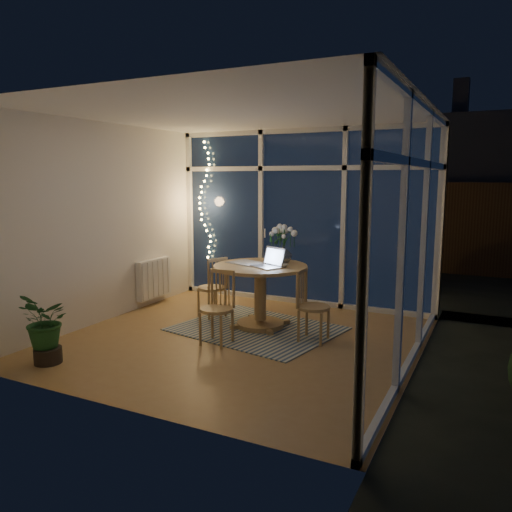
% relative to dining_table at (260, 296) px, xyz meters
% --- Properties ---
extents(floor, '(4.00, 4.00, 0.00)m').
position_rel_dining_table_xyz_m(floor, '(0.00, -0.56, -0.40)').
color(floor, '#9C7444').
rests_on(floor, ground).
extents(ceiling, '(4.00, 4.00, 0.00)m').
position_rel_dining_table_xyz_m(ceiling, '(0.00, -0.56, 2.20)').
color(ceiling, silver).
rests_on(ceiling, wall_back).
extents(wall_back, '(4.00, 0.04, 2.60)m').
position_rel_dining_table_xyz_m(wall_back, '(0.00, 1.44, 0.90)').
color(wall_back, silver).
rests_on(wall_back, floor).
extents(wall_front, '(4.00, 0.04, 2.60)m').
position_rel_dining_table_xyz_m(wall_front, '(0.00, -2.56, 0.90)').
color(wall_front, silver).
rests_on(wall_front, floor).
extents(wall_left, '(0.04, 4.00, 2.60)m').
position_rel_dining_table_xyz_m(wall_left, '(-2.00, -0.56, 0.90)').
color(wall_left, silver).
rests_on(wall_left, floor).
extents(wall_right, '(0.04, 4.00, 2.60)m').
position_rel_dining_table_xyz_m(wall_right, '(2.00, -0.56, 0.90)').
color(wall_right, silver).
rests_on(wall_right, floor).
extents(window_wall_back, '(4.00, 0.10, 2.60)m').
position_rel_dining_table_xyz_m(window_wall_back, '(0.00, 1.40, 0.90)').
color(window_wall_back, silver).
rests_on(window_wall_back, floor).
extents(window_wall_right, '(0.10, 4.00, 2.60)m').
position_rel_dining_table_xyz_m(window_wall_right, '(1.96, -0.56, 0.90)').
color(window_wall_right, silver).
rests_on(window_wall_right, floor).
extents(radiator, '(0.10, 0.70, 0.58)m').
position_rel_dining_table_xyz_m(radiator, '(-1.94, 0.34, -0.00)').
color(radiator, white).
rests_on(radiator, wall_left).
extents(fairy_lights, '(0.24, 0.10, 1.85)m').
position_rel_dining_table_xyz_m(fairy_lights, '(-1.65, 1.32, 1.12)').
color(fairy_lights, '#E8C65D').
rests_on(fairy_lights, window_wall_back).
extents(garden_patio, '(12.00, 6.00, 0.10)m').
position_rel_dining_table_xyz_m(garden_patio, '(0.50, 4.44, -0.46)').
color(garden_patio, black).
rests_on(garden_patio, ground).
extents(garden_fence, '(11.00, 0.08, 1.80)m').
position_rel_dining_table_xyz_m(garden_fence, '(0.00, 4.94, 0.50)').
color(garden_fence, '#3D2616').
rests_on(garden_fence, ground).
extents(neighbour_roof, '(7.00, 3.00, 2.20)m').
position_rel_dining_table_xyz_m(neighbour_roof, '(0.30, 7.94, 1.80)').
color(neighbour_roof, '#373942').
rests_on(neighbour_roof, ground).
extents(garden_shrubs, '(0.90, 0.90, 0.90)m').
position_rel_dining_table_xyz_m(garden_shrubs, '(-0.80, 2.84, 0.05)').
color(garden_shrubs, black).
rests_on(garden_shrubs, ground).
extents(rug, '(2.15, 1.85, 0.01)m').
position_rel_dining_table_xyz_m(rug, '(0.00, -0.10, -0.40)').
color(rug, beige).
rests_on(rug, floor).
extents(dining_table, '(1.38, 1.38, 0.81)m').
position_rel_dining_table_xyz_m(dining_table, '(0.00, 0.00, 0.00)').
color(dining_table, '#A5814A').
rests_on(dining_table, floor).
extents(chair_left, '(0.53, 0.53, 0.85)m').
position_rel_dining_table_xyz_m(chair_left, '(-0.81, 0.15, 0.02)').
color(chair_left, '#A5814A').
rests_on(chair_left, floor).
extents(chair_right, '(0.40, 0.40, 0.86)m').
position_rel_dining_table_xyz_m(chair_right, '(0.79, -0.21, 0.02)').
color(chair_right, '#A5814A').
rests_on(chair_right, floor).
extents(chair_front, '(0.40, 0.40, 0.86)m').
position_rel_dining_table_xyz_m(chair_front, '(-0.17, -0.80, 0.03)').
color(chair_front, '#A5814A').
rests_on(chair_front, floor).
extents(laptop, '(0.45, 0.43, 0.26)m').
position_rel_dining_table_xyz_m(laptop, '(0.13, -0.11, 0.53)').
color(laptop, silver).
rests_on(laptop, dining_table).
extents(flower_vase, '(0.24, 0.24, 0.21)m').
position_rel_dining_table_xyz_m(flower_vase, '(0.18, 0.33, 0.51)').
color(flower_vase, silver).
rests_on(flower_vase, dining_table).
extents(bowl, '(0.18, 0.18, 0.04)m').
position_rel_dining_table_xyz_m(bowl, '(0.29, -0.00, 0.42)').
color(bowl, white).
rests_on(bowl, dining_table).
extents(newspapers, '(0.48, 0.41, 0.01)m').
position_rel_dining_table_xyz_m(newspapers, '(-0.24, 0.03, 0.41)').
color(newspapers, silver).
rests_on(newspapers, dining_table).
extents(phone, '(0.12, 0.09, 0.01)m').
position_rel_dining_table_xyz_m(phone, '(0.02, -0.14, 0.41)').
color(phone, black).
rests_on(phone, dining_table).
extents(potted_plant, '(0.69, 0.65, 0.76)m').
position_rel_dining_table_xyz_m(potted_plant, '(-1.42, -2.09, -0.02)').
color(potted_plant, '#1B4C21').
rests_on(potted_plant, floor).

